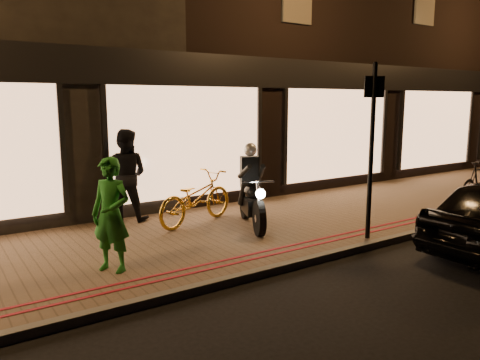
# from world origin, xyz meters

# --- Properties ---
(ground) EXTENTS (90.00, 90.00, 0.00)m
(ground) POSITION_xyz_m (0.00, 0.00, 0.00)
(ground) COLOR black
(ground) RESTS_ON ground
(sidewalk) EXTENTS (50.00, 4.00, 0.12)m
(sidewalk) POSITION_xyz_m (0.00, 2.00, 0.06)
(sidewalk) COLOR brown
(sidewalk) RESTS_ON ground
(kerb_stone) EXTENTS (50.00, 0.14, 0.12)m
(kerb_stone) POSITION_xyz_m (0.00, 0.05, 0.06)
(kerb_stone) COLOR #59544C
(kerb_stone) RESTS_ON ground
(red_kerb_lines) EXTENTS (50.00, 0.26, 0.01)m
(red_kerb_lines) POSITION_xyz_m (0.00, 0.55, 0.12)
(red_kerb_lines) COLOR maroon
(red_kerb_lines) RESTS_ON sidewalk
(building_row) EXTENTS (48.00, 10.11, 8.50)m
(building_row) POSITION_xyz_m (-0.00, 8.99, 4.25)
(building_row) COLOR black
(building_row) RESTS_ON ground
(motorcycle) EXTENTS (0.93, 1.83, 1.59)m
(motorcycle) POSITION_xyz_m (0.30, 2.04, 0.73)
(motorcycle) COLOR black
(motorcycle) RESTS_ON sidewalk
(sign_post) EXTENTS (0.33, 0.17, 3.00)m
(sign_post) POSITION_xyz_m (1.53, 0.25, 1.80)
(sign_post) COLOR black
(sign_post) RESTS_ON sidewalk
(bicycle_gold) EXTENTS (2.04, 1.24, 1.01)m
(bicycle_gold) POSITION_xyz_m (-0.49, 2.79, 0.63)
(bicycle_gold) COLOR gold
(bicycle_gold) RESTS_ON sidewalk
(bicycle_dark) EXTENTS (1.74, 0.64, 1.02)m
(bicycle_dark) POSITION_xyz_m (5.77, 0.65, 0.63)
(bicycle_dark) COLOR black
(bicycle_dark) RESTS_ON sidewalk
(person_green) EXTENTS (0.66, 0.70, 1.62)m
(person_green) POSITION_xyz_m (-2.70, 1.18, 0.93)
(person_green) COLOR #1D6F1F
(person_green) RESTS_ON sidewalk
(person_dark) EXTENTS (1.13, 1.09, 1.83)m
(person_dark) POSITION_xyz_m (-1.51, 3.80, 1.04)
(person_dark) COLOR black
(person_dark) RESTS_ON sidewalk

